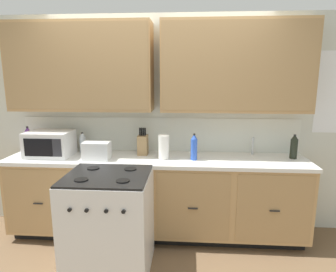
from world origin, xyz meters
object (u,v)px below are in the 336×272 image
object	(u,v)px
stove_range	(109,223)
bottle_dark	(294,147)
bottle_blue	(194,147)
microwave	(50,144)
knife_block	(143,145)
bottle_clear	(83,143)
paper_towel_roll	(164,147)
bottle_violet	(28,140)
toaster	(97,151)

from	to	relation	value
stove_range	bottle_dark	xyz separation A→B (m)	(1.87, 0.70, 0.59)
stove_range	bottle_blue	xyz separation A→B (m)	(0.79, 0.57, 0.60)
stove_range	microwave	distance (m)	1.18
microwave	bottle_blue	distance (m)	1.60
knife_block	bottle_clear	bearing A→B (deg)	177.20
paper_towel_roll	bottle_violet	distance (m)	1.59
bottle_dark	bottle_blue	size ratio (longest dim) A/B	0.93
bottle_clear	bottle_blue	xyz separation A→B (m)	(1.29, -0.22, 0.02)
bottle_clear	knife_block	bearing A→B (deg)	-2.80
bottle_dark	bottle_violet	bearing A→B (deg)	179.52
microwave	paper_towel_roll	size ratio (longest dim) A/B	1.85
bottle_blue	toaster	bearing A→B (deg)	-177.14
stove_range	bottle_dark	size ratio (longest dim) A/B	3.57
microwave	bottle_blue	xyz separation A→B (m)	(1.60, -0.04, -0.00)
toaster	bottle_dark	size ratio (longest dim) A/B	1.05
bottle_clear	bottle_violet	bearing A→B (deg)	-174.61
knife_block	bottle_dark	bearing A→B (deg)	-1.69
knife_block	bottle_clear	world-z (taller)	knife_block
toaster	bottle_clear	bearing A→B (deg)	132.89
stove_range	bottle_blue	bearing A→B (deg)	35.84
stove_range	toaster	xyz separation A→B (m)	(-0.25, 0.52, 0.55)
stove_range	toaster	world-z (taller)	toaster
toaster	knife_block	world-z (taller)	knife_block
microwave	bottle_clear	world-z (taller)	microwave
toaster	microwave	bearing A→B (deg)	170.26
microwave	bottle_dark	xyz separation A→B (m)	(2.68, 0.09, -0.01)
bottle_dark	bottle_blue	xyz separation A→B (m)	(-1.08, -0.13, 0.01)
microwave	bottle_clear	distance (m)	0.36
paper_towel_roll	microwave	bearing A→B (deg)	179.04
microwave	bottle_dark	bearing A→B (deg)	1.93
microwave	bottle_clear	xyz separation A→B (m)	(0.31, 0.17, -0.02)
knife_block	bottle_dark	xyz separation A→B (m)	(1.66, -0.05, 0.01)
bottle_dark	paper_towel_roll	bearing A→B (deg)	-175.45
bottle_clear	microwave	bearing A→B (deg)	-150.61
stove_range	microwave	bearing A→B (deg)	143.08
knife_block	toaster	bearing A→B (deg)	-153.00
toaster	bottle_violet	world-z (taller)	bottle_violet
toaster	paper_towel_roll	bearing A→B (deg)	5.99
knife_block	bottle_dark	world-z (taller)	knife_block
knife_block	bottle_blue	world-z (taller)	knife_block
knife_block	bottle_clear	size ratio (longest dim) A/B	1.29
knife_block	paper_towel_roll	xyz separation A→B (m)	(0.25, -0.16, 0.01)
microwave	bottle_violet	world-z (taller)	bottle_violet
bottle_violet	stove_range	bearing A→B (deg)	-32.89
stove_range	knife_block	bearing A→B (deg)	74.45
bottle_violet	toaster	bearing A→B (deg)	-13.66
toaster	bottle_clear	distance (m)	0.37
paper_towel_roll	bottle_blue	size ratio (longest dim) A/B	0.91
bottle_dark	bottle_blue	world-z (taller)	bottle_blue
bottle_blue	microwave	bearing A→B (deg)	178.41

